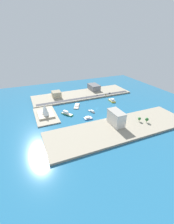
# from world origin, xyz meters

# --- Properties ---
(ground_plane) EXTENTS (440.00, 440.00, 0.00)m
(ground_plane) POSITION_xyz_m (0.00, 0.00, 0.00)
(ground_plane) COLOR #23668E
(quay_west) EXTENTS (70.00, 240.00, 3.21)m
(quay_west) POSITION_xyz_m (-83.42, 0.00, 1.60)
(quay_west) COLOR #9E937F
(quay_west) RESTS_ON ground_plane
(quay_east) EXTENTS (70.00, 240.00, 3.21)m
(quay_east) POSITION_xyz_m (83.42, 0.00, 1.60)
(quay_east) COLOR #9E937F
(quay_east) RESTS_ON ground_plane
(peninsula_point) EXTENTS (74.59, 38.77, 2.00)m
(peninsula_point) POSITION_xyz_m (9.13, 102.33, 1.00)
(peninsula_point) COLOR #A89E89
(peninsula_point) RESTS_ON ground_plane
(road_strip) EXTENTS (10.28, 228.00, 0.15)m
(road_strip) POSITION_xyz_m (57.22, 0.00, 3.28)
(road_strip) COLOR #38383D
(road_strip) RESTS_ON quay_east
(catamaran_blue) EXTENTS (10.39, 16.10, 4.11)m
(catamaran_blue) POSITION_xyz_m (-32.38, 34.20, 1.52)
(catamaran_blue) COLOR blue
(catamaran_blue) RESTS_ON ground_plane
(ferry_yellow_fast) EXTENTS (22.65, 10.18, 6.89)m
(ferry_yellow_fast) POSITION_xyz_m (19.90, -48.03, 2.43)
(ferry_yellow_fast) COLOR yellow
(ferry_yellow_fast) RESTS_ON ground_plane
(yacht_sleek_gray) EXTENTS (16.65, 9.59, 3.82)m
(yacht_sleek_gray) POSITION_xyz_m (-10.10, 16.59, 1.48)
(yacht_sleek_gray) COLOR #999EA3
(yacht_sleek_gray) RESTS_ON ground_plane
(barge_flat_brown) EXTENTS (29.11, 21.33, 2.88)m
(barge_flat_brown) POSITION_xyz_m (26.48, 34.26, 1.13)
(barge_flat_brown) COLOR brown
(barge_flat_brown) RESTS_ON ground_plane
(ferry_green_doubledeck) EXTENTS (24.01, 19.38, 6.92)m
(ferry_green_doubledeck) POSITION_xyz_m (-1.15, 64.76, 2.35)
(ferry_green_doubledeck) COLOR #2D8C4C
(ferry_green_doubledeck) RESTS_ON ground_plane
(warehouse_low_gray) EXTENTS (37.16, 23.79, 13.48)m
(warehouse_low_gray) POSITION_xyz_m (103.43, -42.40, 9.98)
(warehouse_low_gray) COLOR gray
(warehouse_low_gray) RESTS_ON quay_east
(office_block_beige) EXTENTS (22.96, 20.25, 13.13)m
(office_block_beige) POSITION_xyz_m (89.91, 62.34, 9.80)
(office_block_beige) COLOR #C6B793
(office_block_beige) RESTS_ON quay_east
(hotel_broad_white) EXTENTS (32.48, 17.50, 23.45)m
(hotel_broad_white) POSITION_xyz_m (-72.11, 1.47, 14.97)
(hotel_broad_white) COLOR silver
(hotel_broad_white) RESTS_ON quay_west
(suv_black) EXTENTS (1.99, 5.19, 1.59)m
(suv_black) POSITION_xyz_m (60.05, -65.46, 4.14)
(suv_black) COLOR black
(suv_black) RESTS_ON road_strip
(taxi_yellow_cab) EXTENTS (1.96, 5.17, 1.65)m
(taxi_yellow_cab) POSITION_xyz_m (53.39, -50.77, 4.16)
(taxi_yellow_cab) COLOR black
(taxi_yellow_cab) RESTS_ON road_strip
(van_white) EXTENTS (2.06, 4.51, 1.56)m
(van_white) POSITION_xyz_m (60.07, -29.92, 4.12)
(van_white) COLOR black
(van_white) RESTS_ON road_strip
(traffic_light_waterfront) EXTENTS (0.36, 0.36, 6.50)m
(traffic_light_waterfront) POSITION_xyz_m (51.01, 1.27, 7.55)
(traffic_light_waterfront) COLOR black
(traffic_light_waterfront) RESTS_ON quay_east
(opera_landmark) EXTENTS (37.65, 28.05, 21.63)m
(opera_landmark) POSITION_xyz_m (8.45, 102.33, 9.61)
(opera_landmark) COLOR #BCAD93
(opera_landmark) RESTS_ON peninsula_point
(park_tree_cluster) EXTENTS (12.94, 14.60, 8.64)m
(park_tree_cluster) POSITION_xyz_m (-85.22, -45.76, 8.77)
(park_tree_cluster) COLOR brown
(park_tree_cluster) RESTS_ON quay_west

